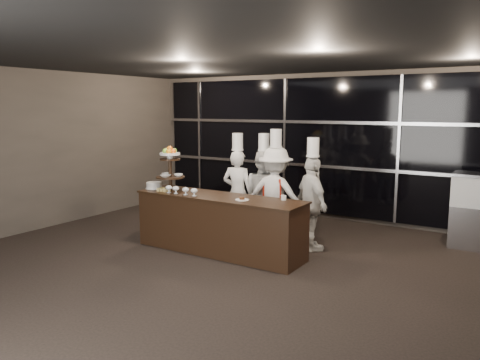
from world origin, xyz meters
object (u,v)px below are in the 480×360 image
Objects in this scene: layer_cake at (154,185)px; chef_b at (264,193)px; display_stand at (170,165)px; buffet_counter at (219,224)px; chef_d at (312,202)px; chef_c at (275,195)px; chef_a at (238,191)px.

chef_b is at bearing 39.56° from layer_cake.
display_stand reaches higher than layer_cake.
layer_cake reaches higher than buffet_counter.
buffet_counter is at bearing -142.60° from chef_d.
chef_d is at bearing -13.99° from chef_b.
buffet_counter is 1.52m from chef_d.
chef_c is (1.48, 0.98, -0.51)m from display_stand.
chef_d is at bearing 20.83° from layer_cake.
chef_a is 1.01× the size of chef_d.
chef_b is (1.47, 1.21, -0.18)m from layer_cake.
chef_b reaches higher than buffet_counter.
chef_b is 1.07m from chef_d.
buffet_counter is 1.11m from chef_a.
chef_a is (1.02, 1.06, -0.16)m from layer_cake.
chef_b is at bearing 82.99° from buffet_counter.
chef_a reaches higher than display_stand.
buffet_counter is 1.22m from chef_b.
display_stand is 0.40× the size of chef_b.
display_stand is at bearing 8.69° from layer_cake.
layer_cake is at bearing -133.90° from chef_a.
buffet_counter is 1.15m from chef_c.
chef_c is at bearing -2.33° from chef_a.
chef_d is at bearing 37.40° from buffet_counter.
chef_b is (0.45, 0.15, -0.02)m from chef_a.
display_stand is at bearing -134.48° from chef_b.
chef_c is 0.71m from chef_d.
chef_a is at bearing 177.67° from chef_c.
chef_a is at bearing 106.78° from buffet_counter.
chef_b is (1.14, 1.16, -0.55)m from display_stand.
display_stand is 1.34m from chef_a.
buffet_counter is 9.47× the size of layer_cake.
chef_d reaches higher than layer_cake.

